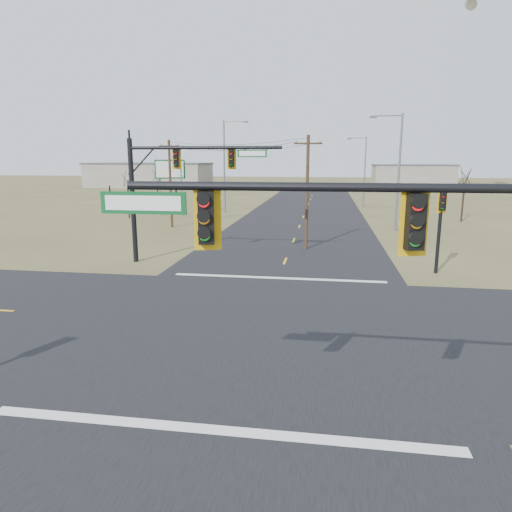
{
  "coord_description": "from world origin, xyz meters",
  "views": [
    {
      "loc": [
        2.54,
        -17.42,
        6.62
      ],
      "look_at": [
        -0.28,
        1.0,
        2.66
      ],
      "focal_mm": 32.0,
      "sensor_mm": 36.0,
      "label": 1
    }
  ],
  "objects": [
    {
      "name": "utility_pole_near",
      "position": [
        1.16,
        16.43,
        4.37
      ],
      "size": [
        2.02,
        0.52,
        8.34
      ],
      "rotation": [
        0.0,
        0.0,
        0.2
      ],
      "color": "#402C1B",
      "rests_on": "ground"
    },
    {
      "name": "road_ew",
      "position": [
        0.0,
        0.0,
        0.01
      ],
      "size": [
        160.0,
        14.0,
        0.02
      ],
      "primitive_type": "cube",
      "color": "black",
      "rests_on": "ground"
    },
    {
      "name": "mast_arm_near",
      "position": [
        4.36,
        -8.65,
        4.9
      ],
      "size": [
        10.33,
        0.53,
        6.71
      ],
      "rotation": [
        0.0,
        0.0,
        0.25
      ],
      "color": "black",
      "rests_on": "ground"
    },
    {
      "name": "stop_bar_far",
      "position": [
        0.0,
        7.5,
        0.03
      ],
      "size": [
        12.0,
        0.4,
        0.01
      ],
      "primitive_type": "cube",
      "color": "silver",
      "rests_on": "road_ns"
    },
    {
      "name": "warehouse_left",
      "position": [
        -40.0,
        90.0,
        2.75
      ],
      "size": [
        28.0,
        14.0,
        5.5
      ],
      "primitive_type": "cube",
      "color": "gray",
      "rests_on": "ground"
    },
    {
      "name": "ground",
      "position": [
        0.0,
        0.0,
        0.0
      ],
      "size": [
        320.0,
        320.0,
        0.0
      ],
      "primitive_type": "plane",
      "color": "olive",
      "rests_on": "ground"
    },
    {
      "name": "bare_tree_b",
      "position": [
        -20.18,
        42.41,
        4.66
      ],
      "size": [
        2.47,
        2.47,
        5.83
      ],
      "rotation": [
        0.0,
        0.0,
        -0.09
      ],
      "color": "black",
      "rests_on": "ground"
    },
    {
      "name": "highway_sign",
      "position": [
        -15.59,
        34.64,
        4.61
      ],
      "size": [
        3.27,
        1.41,
        6.58
      ],
      "rotation": [
        0.0,
        0.0,
        0.39
      ],
      "color": "slate",
      "rests_on": "ground"
    },
    {
      "name": "streetlight_b",
      "position": [
        7.59,
        48.85,
        5.45
      ],
      "size": [
        2.72,
        0.42,
        9.71
      ],
      "rotation": [
        0.0,
        0.0,
        0.36
      ],
      "color": "slate",
      "rests_on": "ground"
    },
    {
      "name": "stop_bar_near",
      "position": [
        0.0,
        -7.5,
        0.03
      ],
      "size": [
        12.0,
        0.4,
        0.01
      ],
      "primitive_type": "cube",
      "color": "silver",
      "rests_on": "road_ns"
    },
    {
      "name": "utility_pole_far",
      "position": [
        -12.55,
        25.86,
        4.44
      ],
      "size": [
        2.07,
        0.24,
        8.47
      ],
      "rotation": [
        0.0,
        0.0,
        -0.02
      ],
      "color": "#402C1B",
      "rests_on": "ground"
    },
    {
      "name": "road_ns",
      "position": [
        0.0,
        0.0,
        0.01
      ],
      "size": [
        14.0,
        160.0,
        0.02
      ],
      "primitive_type": "cube",
      "color": "black",
      "rests_on": "ground"
    },
    {
      "name": "warehouse_mid",
      "position": [
        25.0,
        110.0,
        2.5
      ],
      "size": [
        20.0,
        12.0,
        5.0
      ],
      "primitive_type": "cube",
      "color": "gray",
      "rests_on": "ground"
    },
    {
      "name": "streetlight_c",
      "position": [
        -9.82,
        39.03,
        6.38
      ],
      "size": [
        3.18,
        0.45,
        11.36
      ],
      "rotation": [
        0.0,
        0.0,
        0.29
      ],
      "color": "slate",
      "rests_on": "ground"
    },
    {
      "name": "streetlight_a",
      "position": [
        8.91,
        26.83,
        6.0
      ],
      "size": [
        2.99,
        0.43,
        10.69
      ],
      "rotation": [
        0.0,
        0.0,
        0.3
      ],
      "color": "slate",
      "rests_on": "ground"
    },
    {
      "name": "mast_arm_far",
      "position": [
        -6.96,
        10.47,
        5.67
      ],
      "size": [
        9.77,
        0.58,
        7.92
      ],
      "rotation": [
        0.0,
        0.0,
        0.38
      ],
      "color": "black",
      "rests_on": "ground"
    },
    {
      "name": "pedestal_signal_ne",
      "position": [
        9.13,
        10.05,
        3.54
      ],
      "size": [
        0.64,
        0.56,
        4.98
      ],
      "rotation": [
        0.0,
        0.0,
        0.23
      ],
      "color": "black",
      "rests_on": "ground"
    },
    {
      "name": "bare_tree_c",
      "position": [
        17.13,
        34.52,
        4.85
      ],
      "size": [
        2.97,
        2.97,
        6.18
      ],
      "rotation": [
        0.0,
        0.0,
        0.15
      ],
      "color": "black",
      "rests_on": "ground"
    },
    {
      "name": "bare_tree_a",
      "position": [
        -19.71,
        31.89,
        4.42
      ],
      "size": [
        2.68,
        2.68,
        5.59
      ],
      "rotation": [
        0.0,
        0.0,
        0.19
      ],
      "color": "black",
      "rests_on": "ground"
    }
  ]
}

